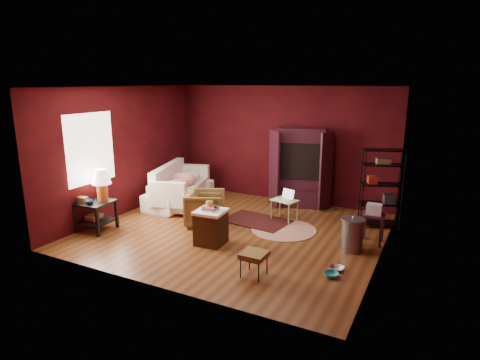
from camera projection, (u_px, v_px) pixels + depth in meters
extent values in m
cube|color=brown|center=(235.00, 231.00, 7.99)|extent=(5.50, 5.00, 0.02)
cube|color=white|center=(235.00, 86.00, 7.32)|extent=(5.50, 5.00, 0.02)
cube|color=#45090D|center=(283.00, 144.00, 9.82)|extent=(5.50, 0.02, 2.80)
cube|color=#45090D|center=(150.00, 194.00, 5.49)|extent=(5.50, 0.02, 2.80)
cube|color=#45090D|center=(125.00, 151.00, 8.88)|extent=(0.02, 5.00, 2.80)
cube|color=#45090D|center=(387.00, 177.00, 6.43)|extent=(0.02, 5.00, 2.80)
cube|color=white|center=(90.00, 149.00, 7.95)|extent=(0.02, 1.20, 1.40)
imported|color=white|center=(180.00, 188.00, 9.67)|extent=(0.69, 2.07, 0.80)
imported|color=black|center=(205.00, 206.00, 8.26)|extent=(0.96, 0.98, 0.78)
imported|color=#AFB1B6|center=(337.00, 263.00, 6.30)|extent=(0.23, 0.08, 0.23)
imported|color=teal|center=(332.00, 270.00, 6.08)|extent=(0.23, 0.09, 0.23)
imported|color=#0D1341|center=(89.00, 201.00, 7.69)|extent=(0.16, 0.17, 0.15)
imported|color=#FCE07B|center=(209.00, 203.00, 7.20)|extent=(0.15, 0.13, 0.13)
cube|color=black|center=(95.00, 203.00, 7.90)|extent=(0.68, 0.68, 0.04)
cube|color=black|center=(96.00, 221.00, 7.99)|extent=(0.63, 0.63, 0.03)
cube|color=black|center=(75.00, 219.00, 7.82)|extent=(0.06, 0.06, 0.58)
cube|color=black|center=(97.00, 222.00, 7.62)|extent=(0.06, 0.06, 0.58)
cube|color=black|center=(95.00, 210.00, 8.32)|extent=(0.06, 0.06, 0.58)
cube|color=black|center=(117.00, 214.00, 8.12)|extent=(0.06, 0.06, 0.58)
cylinder|color=#CC6B25|center=(103.00, 192.00, 7.90)|extent=(0.23, 0.23, 0.35)
cone|color=#F2E5C6|center=(101.00, 177.00, 7.83)|extent=(0.41, 0.41, 0.29)
cube|color=olive|center=(82.00, 200.00, 7.80)|extent=(0.20, 0.14, 0.12)
cube|color=#C73931|center=(94.00, 219.00, 8.00)|extent=(0.25, 0.31, 0.03)
cube|color=#3175C7|center=(94.00, 217.00, 7.99)|extent=(0.25, 0.31, 0.03)
cube|color=#E0CF4A|center=(95.00, 215.00, 7.98)|extent=(0.25, 0.31, 0.03)
cube|color=white|center=(182.00, 193.00, 9.67)|extent=(1.32, 2.07, 0.40)
cube|color=white|center=(168.00, 181.00, 9.66)|extent=(0.72, 1.89, 0.81)
cube|color=white|center=(168.00, 195.00, 8.70)|extent=(0.83, 0.40, 0.56)
cube|color=white|center=(194.00, 175.00, 10.53)|extent=(0.83, 0.40, 0.56)
ellipsoid|color=red|center=(176.00, 186.00, 9.05)|extent=(0.65, 0.65, 0.28)
ellipsoid|color=red|center=(184.00, 179.00, 9.57)|extent=(0.73, 0.73, 0.32)
ellipsoid|color=white|center=(190.00, 176.00, 10.07)|extent=(0.60, 0.60, 0.26)
cube|color=#462710|center=(211.00, 228.00, 7.30)|extent=(0.52, 0.52, 0.59)
cube|color=white|center=(211.00, 212.00, 7.22)|extent=(0.56, 0.56, 0.05)
cube|color=beige|center=(211.00, 210.00, 7.21)|extent=(0.30, 0.24, 0.02)
cube|color=#517FBE|center=(211.00, 208.00, 7.21)|extent=(0.30, 0.25, 0.02)
cube|color=#DA5C51|center=(211.00, 207.00, 7.20)|extent=(0.26, 0.20, 0.02)
cube|color=black|center=(216.00, 206.00, 7.19)|extent=(0.12, 0.18, 0.02)
cube|color=black|center=(254.00, 255.00, 6.06)|extent=(0.38, 0.38, 0.08)
cube|color=black|center=(254.00, 258.00, 6.07)|extent=(0.34, 0.34, 0.02)
cylinder|color=black|center=(241.00, 268.00, 6.05)|extent=(0.02, 0.02, 0.31)
cylinder|color=black|center=(259.00, 273.00, 5.91)|extent=(0.02, 0.02, 0.31)
cylinder|color=black|center=(250.00, 261.00, 6.31)|extent=(0.02, 0.02, 0.31)
cylinder|color=black|center=(267.00, 265.00, 6.17)|extent=(0.02, 0.02, 0.31)
cylinder|color=beige|center=(284.00, 229.00, 8.04)|extent=(1.58, 1.58, 0.01)
cube|color=#4C1614|center=(256.00, 220.00, 8.53)|extent=(1.43, 1.05, 0.01)
cube|color=#ACC75B|center=(285.00, 200.00, 8.49)|extent=(0.62, 0.51, 0.03)
cylinder|color=#ACC75B|center=(271.00, 210.00, 8.59)|extent=(0.04, 0.04, 0.45)
cylinder|color=#ACC75B|center=(289.00, 214.00, 8.28)|extent=(0.04, 0.04, 0.45)
cylinder|color=#ACC75B|center=(280.00, 207.00, 8.80)|extent=(0.04, 0.04, 0.45)
cylinder|color=#ACC75B|center=(297.00, 211.00, 8.49)|extent=(0.04, 0.04, 0.45)
cube|color=silver|center=(285.00, 199.00, 8.50)|extent=(0.33, 0.27, 0.01)
cube|color=silver|center=(288.00, 194.00, 8.55)|extent=(0.29, 0.14, 0.19)
cube|color=white|center=(278.00, 200.00, 8.49)|extent=(0.21, 0.28, 0.00)
cube|color=white|center=(287.00, 202.00, 8.34)|extent=(0.29, 0.32, 0.00)
cube|color=#3A101E|center=(300.00, 167.00, 9.42)|extent=(1.19, 0.85, 1.86)
cube|color=black|center=(301.00, 160.00, 9.28)|extent=(0.97, 0.66, 0.83)
cube|color=#3A101E|center=(274.00, 169.00, 9.28)|extent=(0.37, 0.32, 1.76)
cube|color=#3A101E|center=(326.00, 171.00, 9.04)|extent=(0.20, 0.43, 1.76)
cube|color=#2F3134|center=(300.00, 164.00, 9.35)|extent=(0.71, 0.63, 0.51)
cube|color=black|center=(300.00, 166.00, 9.11)|extent=(0.47, 0.14, 0.39)
cube|color=#3A101E|center=(300.00, 188.00, 9.49)|extent=(0.98, 0.70, 0.05)
cylinder|color=black|center=(363.00, 190.00, 7.93)|extent=(0.03, 0.03, 1.61)
cylinder|color=black|center=(403.00, 191.00, 7.83)|extent=(0.03, 0.03, 1.61)
cylinder|color=black|center=(360.00, 186.00, 8.24)|extent=(0.03, 0.03, 1.61)
cylinder|color=black|center=(398.00, 187.00, 8.14)|extent=(0.03, 0.03, 1.61)
cube|color=black|center=(378.00, 222.00, 8.21)|extent=(0.86, 0.59, 0.02)
cube|color=black|center=(380.00, 204.00, 8.11)|extent=(0.86, 0.59, 0.02)
cube|color=black|center=(381.00, 184.00, 8.01)|extent=(0.86, 0.59, 0.02)
cube|color=black|center=(383.00, 165.00, 7.92)|extent=(0.86, 0.59, 0.02)
cube|color=black|center=(384.00, 150.00, 7.85)|extent=(0.86, 0.59, 0.02)
cube|color=maroon|center=(372.00, 180.00, 8.02)|extent=(0.24, 0.27, 0.14)
cube|color=#312F3B|center=(389.00, 199.00, 8.06)|extent=(0.29, 0.29, 0.18)
cube|color=#776447|center=(383.00, 161.00, 7.90)|extent=(0.31, 0.26, 0.11)
cube|color=#3A101E|center=(374.00, 215.00, 7.25)|extent=(0.39, 0.39, 0.04)
cube|color=#3A101E|center=(362.00, 231.00, 7.24)|extent=(0.04, 0.04, 0.55)
cube|color=#3A101E|center=(381.00, 233.00, 7.11)|extent=(0.04, 0.04, 0.55)
cube|color=#3A101E|center=(365.00, 225.00, 7.52)|extent=(0.04, 0.04, 0.55)
cube|color=#3A101E|center=(383.00, 228.00, 7.39)|extent=(0.04, 0.04, 0.55)
cube|color=silver|center=(374.00, 209.00, 7.22)|extent=(0.27, 0.21, 0.19)
cylinder|color=gray|center=(352.00, 236.00, 7.00)|extent=(0.40, 0.40, 0.55)
cylinder|color=gray|center=(353.00, 220.00, 6.93)|extent=(0.44, 0.44, 0.04)
sphere|color=gray|center=(353.00, 218.00, 6.92)|extent=(0.06, 0.06, 0.06)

